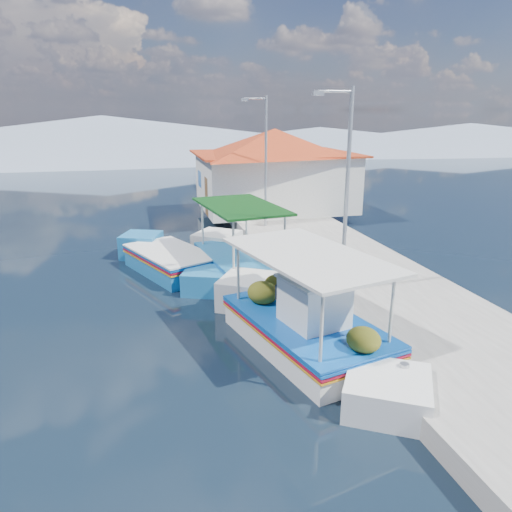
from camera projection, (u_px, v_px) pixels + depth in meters
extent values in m
plane|color=black|center=(204.00, 352.00, 12.14)|extent=(160.00, 160.00, 0.00)
cube|color=#A9A59E|center=(330.00, 258.00, 19.01)|extent=(5.00, 44.00, 0.50)
cylinder|color=#A5A8AD|center=(404.00, 370.00, 10.05)|extent=(0.20, 0.20, 0.30)
cylinder|color=#A5A8AD|center=(317.00, 288.00, 14.69)|extent=(0.20, 0.20, 0.30)
cylinder|color=#A5A8AD|center=(266.00, 239.00, 20.25)|extent=(0.20, 0.20, 0.30)
cylinder|color=#A5A8AD|center=(236.00, 211.00, 25.82)|extent=(0.20, 0.20, 0.30)
cube|color=white|center=(305.00, 339.00, 12.33)|extent=(3.42, 5.12, 1.03)
cube|color=white|center=(295.00, 290.00, 15.26)|extent=(2.35, 2.35, 1.13)
cube|color=white|center=(322.00, 408.00, 9.45)|extent=(2.29, 2.29, 0.97)
cube|color=#0C4B9F|center=(306.00, 322.00, 12.19)|extent=(3.52, 5.27, 0.06)
cube|color=maroon|center=(306.00, 325.00, 12.21)|extent=(3.52, 5.27, 0.05)
cube|color=orange|center=(306.00, 328.00, 12.24)|extent=(3.52, 5.27, 0.04)
cube|color=#0C4B9F|center=(306.00, 319.00, 12.17)|extent=(3.53, 5.23, 0.05)
cube|color=brown|center=(306.00, 320.00, 12.18)|extent=(3.21, 4.98, 0.05)
cube|color=white|center=(308.00, 303.00, 11.69)|extent=(1.60, 1.67, 1.19)
cube|color=silver|center=(309.00, 280.00, 11.51)|extent=(1.74, 1.81, 0.06)
cylinder|color=beige|center=(266.00, 264.00, 13.80)|extent=(0.08, 0.08, 1.73)
cylinder|color=beige|center=(332.00, 264.00, 13.81)|extent=(0.08, 0.08, 1.73)
cylinder|color=beige|center=(272.00, 322.00, 10.03)|extent=(0.08, 0.08, 1.73)
cylinder|color=beige|center=(363.00, 322.00, 10.05)|extent=(0.08, 0.08, 1.73)
cube|color=silver|center=(308.00, 255.00, 11.67)|extent=(3.53, 5.14, 0.08)
ellipsoid|color=#4A4A13|center=(285.00, 288.00, 13.53)|extent=(0.82, 0.90, 0.62)
ellipsoid|color=#4A4A13|center=(310.00, 283.00, 14.07)|extent=(0.69, 0.76, 0.52)
ellipsoid|color=#4A4A13|center=(326.00, 347.00, 10.24)|extent=(0.73, 0.81, 0.55)
sphere|color=#D54D06|center=(345.00, 281.00, 12.57)|extent=(0.43, 0.43, 0.43)
cube|color=white|center=(241.00, 269.00, 17.65)|extent=(2.84, 4.49, 1.08)
cube|color=white|center=(236.00, 245.00, 20.31)|extent=(2.28, 2.28, 1.19)
cube|color=white|center=(248.00, 297.00, 15.04)|extent=(2.22, 2.22, 1.02)
cube|color=#0C4B9F|center=(241.00, 256.00, 17.51)|extent=(2.92, 4.63, 0.07)
cube|color=maroon|center=(241.00, 259.00, 17.53)|extent=(2.92, 4.63, 0.06)
cube|color=orange|center=(241.00, 261.00, 17.56)|extent=(2.92, 4.63, 0.05)
cube|color=#1B69A6|center=(241.00, 254.00, 17.48)|extent=(2.94, 4.59, 0.06)
cube|color=brown|center=(241.00, 255.00, 17.49)|extent=(2.64, 4.38, 0.06)
cylinder|color=beige|center=(214.00, 221.00, 18.82)|extent=(0.08, 0.08, 1.81)
cylinder|color=beige|center=(260.00, 220.00, 19.00)|extent=(0.08, 0.08, 1.81)
cylinder|color=beige|center=(217.00, 245.00, 15.45)|extent=(0.08, 0.08, 1.81)
cylinder|color=beige|center=(272.00, 243.00, 15.64)|extent=(0.08, 0.08, 1.81)
cube|color=#0B3910|center=(240.00, 206.00, 16.96)|extent=(2.95, 4.51, 0.08)
cube|color=#1B69A6|center=(171.00, 266.00, 18.03)|extent=(3.39, 4.33, 1.07)
cube|color=#1B69A6|center=(191.00, 244.00, 20.41)|extent=(1.89, 1.89, 1.18)
cube|color=#1B69A6|center=(146.00, 289.00, 15.68)|extent=(1.84, 1.84, 1.01)
cube|color=#0C4B9F|center=(171.00, 253.00, 17.88)|extent=(3.49, 4.46, 0.07)
cube|color=maroon|center=(171.00, 256.00, 17.91)|extent=(3.49, 4.46, 0.06)
cube|color=orange|center=(171.00, 258.00, 17.93)|extent=(3.49, 4.46, 0.05)
cube|color=white|center=(170.00, 251.00, 17.86)|extent=(3.49, 4.43, 0.06)
cube|color=brown|center=(170.00, 252.00, 17.87)|extent=(3.21, 4.19, 0.06)
cube|color=white|center=(274.00, 182.00, 26.91)|extent=(8.00, 6.00, 3.00)
cube|color=#B43F19|center=(275.00, 154.00, 26.46)|extent=(8.64, 6.48, 0.10)
pyramid|color=#B43F19|center=(275.00, 142.00, 26.27)|extent=(10.49, 10.49, 1.40)
cube|color=brown|center=(207.00, 197.00, 25.20)|extent=(0.06, 1.00, 2.00)
cube|color=#0C4B9F|center=(200.00, 179.00, 27.35)|extent=(0.06, 1.20, 0.90)
cylinder|color=#A5A8AD|center=(347.00, 194.00, 14.05)|extent=(0.12, 0.12, 6.00)
cylinder|color=#A5A8AD|center=(335.00, 91.00, 13.10)|extent=(1.00, 0.08, 0.08)
cube|color=#A5A8AD|center=(318.00, 93.00, 12.99)|extent=(0.30, 0.14, 0.14)
cylinder|color=#A5A8AD|center=(266.00, 163.00, 22.39)|extent=(0.12, 0.12, 6.00)
cylinder|color=#A5A8AD|center=(255.00, 98.00, 21.44)|extent=(1.00, 0.08, 0.08)
cube|color=#A5A8AD|center=(244.00, 100.00, 21.34)|extent=(0.30, 0.14, 0.14)
cone|color=gray|center=(103.00, 137.00, 62.19)|extent=(96.00, 96.00, 5.50)
cone|color=gray|center=(320.00, 141.00, 69.45)|extent=(76.80, 76.80, 3.80)
cone|color=gray|center=(469.00, 137.00, 75.24)|extent=(89.60, 89.60, 4.20)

